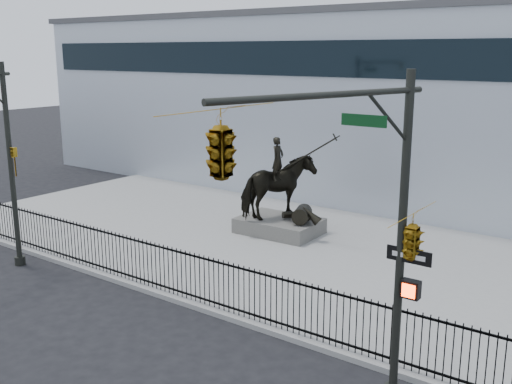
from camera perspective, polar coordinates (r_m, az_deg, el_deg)
The scene contains 7 objects.
ground at distance 17.46m, azimuth -9.41°, elevation -11.73°, with size 120.00×120.00×0.00m, color black.
plaza at distance 22.48m, azimuth 3.48°, elevation -5.58°, with size 30.00×12.00×0.15m, color gray.
building at distance 33.10m, azimuth 16.07°, elevation 7.85°, with size 44.00×14.00×9.00m, color #B6BDC6.
picket_fence at distance 17.93m, azimuth -6.64°, elevation -7.82°, with size 22.10×0.10×1.50m.
statue_plinth at distance 24.25m, azimuth 2.23°, elevation -3.22°, with size 3.19×2.19×0.60m, color #54534D.
equestrian_statue at distance 23.82m, azimuth 2.39°, elevation 0.34°, with size 4.09×2.61×3.47m.
traffic_signal_right at distance 10.52m, azimuth 6.67°, elevation -0.42°, with size 2.17×6.86×7.00m.
Camera 1 is at (11.51, -10.90, 7.32)m, focal length 42.00 mm.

